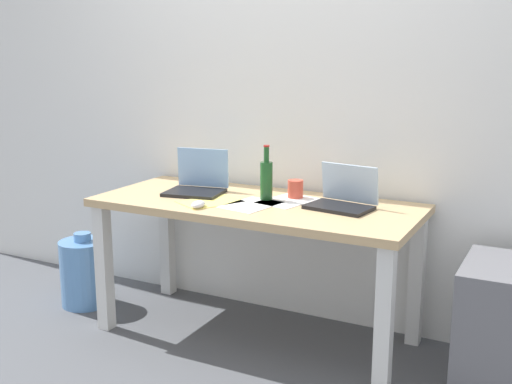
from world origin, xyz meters
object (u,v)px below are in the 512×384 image
coffee_mug (295,189)px  filing_cabinet (507,329)px  computer_mouse (198,204)px  desk (256,221)px  beer_bottle (266,179)px  laptop_right (343,199)px  laptop_left (198,184)px  water_cooler_jug (85,272)px

coffee_mug → filing_cabinet: size_ratio=0.16×
computer_mouse → desk: bearing=44.1°
desk → beer_bottle: 0.22m
desk → laptop_right: bearing=9.9°
filing_cabinet → laptop_left: bearing=178.7°
laptop_left → beer_bottle: 0.41m
laptop_right → water_cooler_jug: size_ratio=0.76×
beer_bottle → desk: bearing=-115.1°
filing_cabinet → laptop_right: bearing=175.2°
computer_mouse → water_cooler_jug: 1.07m
beer_bottle → filing_cabinet: bearing=-2.5°
computer_mouse → coffee_mug: (0.34, 0.41, 0.03)m
beer_bottle → water_cooler_jug: beer_bottle is taller
computer_mouse → filing_cabinet: bearing=2.3°
beer_bottle → coffee_mug: size_ratio=2.97×
laptop_left → coffee_mug: laptop_left is taller
filing_cabinet → desk: bearing=-179.6°
laptop_right → water_cooler_jug: bearing=-174.1°
computer_mouse → water_cooler_jug: computer_mouse is taller
beer_bottle → filing_cabinet: size_ratio=0.49×
laptop_right → laptop_left: bearing=-177.8°
beer_bottle → computer_mouse: bearing=-125.8°
computer_mouse → filing_cabinet: 1.51m
laptop_left → beer_bottle: beer_bottle is taller
filing_cabinet → beer_bottle: bearing=177.5°
desk → laptop_right: size_ratio=4.96×
filing_cabinet → water_cooler_jug: bearing=-177.7°
coffee_mug → computer_mouse: bearing=-129.5°
laptop_left → water_cooler_jug: size_ratio=0.75×
desk → beer_bottle: size_ratio=5.83×
coffee_mug → water_cooler_jug: bearing=-168.7°
beer_bottle → coffee_mug: 0.17m
laptop_right → filing_cabinet: size_ratio=0.57×
laptop_left → filing_cabinet: size_ratio=0.57×
laptop_right → computer_mouse: bearing=-152.9°
computer_mouse → filing_cabinet: computer_mouse is taller
laptop_right → coffee_mug: (-0.29, 0.09, 0.00)m
coffee_mug → water_cooler_jug: coffee_mug is taller
desk → filing_cabinet: (1.23, 0.01, -0.34)m
filing_cabinet → computer_mouse: bearing=-169.9°
laptop_right → computer_mouse: (-0.62, -0.32, -0.03)m
laptop_right → filing_cabinet: (0.80, -0.07, -0.48)m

